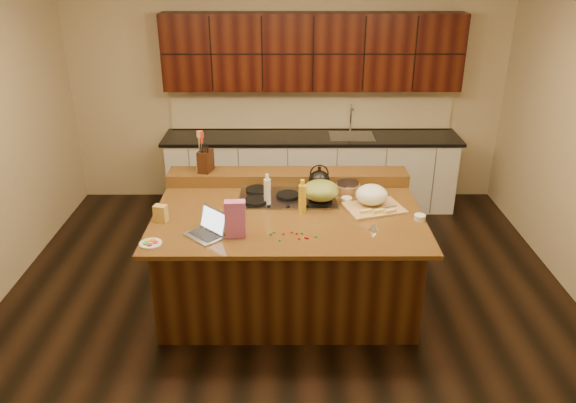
{
  "coord_description": "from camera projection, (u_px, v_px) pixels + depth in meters",
  "views": [
    {
      "loc": [
        -0.01,
        -4.56,
        3.08
      ],
      "look_at": [
        0.0,
        0.05,
        1.0
      ],
      "focal_mm": 35.0,
      "sensor_mm": 36.0,
      "label": 1
    }
  ],
  "objects": [
    {
      "name": "ramekin_c",
      "position": [
        347.0,
        200.0,
        5.23
      ],
      "size": [
        0.12,
        0.12,
        0.04
      ],
      "primitive_type": "cylinder",
      "rotation": [
        0.0,
        0.0,
        -0.21
      ],
      "color": "white",
      "rests_on": "island"
    },
    {
      "name": "gumdrop_8",
      "position": [
        292.0,
        232.0,
        4.66
      ],
      "size": [
        0.02,
        0.02,
        0.02
      ],
      "primitive_type": "ellipsoid",
      "color": "red",
      "rests_on": "island"
    },
    {
      "name": "back_counter",
      "position": [
        312.0,
        132.0,
        7.05
      ],
      "size": [
        3.7,
        0.66,
        2.4
      ],
      "color": "silver",
      "rests_on": "ground"
    },
    {
      "name": "back_ledge",
      "position": [
        288.0,
        177.0,
        5.66
      ],
      "size": [
        2.4,
        0.3,
        0.12
      ],
      "primitive_type": "cube",
      "color": "black",
      "rests_on": "island"
    },
    {
      "name": "ramekin_b",
      "position": [
        376.0,
        202.0,
        5.19
      ],
      "size": [
        0.12,
        0.12,
        0.04
      ],
      "primitive_type": "cylinder",
      "rotation": [
        0.0,
        0.0,
        0.19
      ],
      "color": "white",
      "rests_on": "island"
    },
    {
      "name": "island",
      "position": [
        288.0,
        256.0,
        5.23
      ],
      "size": [
        2.4,
        1.6,
        0.92
      ],
      "color": "black",
      "rests_on": "ground"
    },
    {
      "name": "kettle",
      "position": [
        319.0,
        180.0,
        5.38
      ],
      "size": [
        0.25,
        0.25,
        0.18
      ],
      "primitive_type": "ellipsoid",
      "rotation": [
        0.0,
        0.0,
        0.24
      ],
      "color": "black",
      "rests_on": "cooktop"
    },
    {
      "name": "gumdrop_2",
      "position": [
        283.0,
        234.0,
        4.63
      ],
      "size": [
        0.02,
        0.02,
        0.02
      ],
      "primitive_type": "ellipsoid",
      "color": "red",
      "rests_on": "island"
    },
    {
      "name": "kitchen_timer",
      "position": [
        374.0,
        227.0,
        4.7
      ],
      "size": [
        0.09,
        0.09,
        0.07
      ],
      "primitive_type": "cone",
      "rotation": [
        0.0,
        0.0,
        -0.19
      ],
      "color": "silver",
      "rests_on": "island"
    },
    {
      "name": "gumdrop_1",
      "position": [
        316.0,
        236.0,
        4.59
      ],
      "size": [
        0.02,
        0.02,
        0.02
      ],
      "primitive_type": "ellipsoid",
      "color": "#198C26",
      "rests_on": "island"
    },
    {
      "name": "package_box",
      "position": [
        161.0,
        214.0,
        4.83
      ],
      "size": [
        0.12,
        0.1,
        0.15
      ],
      "primitive_type": "cube",
      "rotation": [
        0.0,
        0.0,
        -0.24
      ],
      "color": "gold",
      "rests_on": "island"
    },
    {
      "name": "utensil_crock",
      "position": [
        202.0,
        165.0,
        5.6
      ],
      "size": [
        0.14,
        0.14,
        0.14
      ],
      "primitive_type": "cylinder",
      "rotation": [
        0.0,
        0.0,
        0.16
      ],
      "color": "white",
      "rests_on": "back_ledge"
    },
    {
      "name": "knife_block",
      "position": [
        206.0,
        161.0,
        5.58
      ],
      "size": [
        0.16,
        0.2,
        0.22
      ],
      "primitive_type": "cube",
      "rotation": [
        0.0,
        0.0,
        -0.28
      ],
      "color": "black",
      "rests_on": "back_ledge"
    },
    {
      "name": "gumdrop_4",
      "position": [
        297.0,
        233.0,
        4.64
      ],
      "size": [
        0.02,
        0.02,
        0.02
      ],
      "primitive_type": "ellipsoid",
      "color": "red",
      "rests_on": "island"
    },
    {
      "name": "gumdrop_3",
      "position": [
        302.0,
        233.0,
        4.65
      ],
      "size": [
        0.02,
        0.02,
        0.02
      ],
      "primitive_type": "ellipsoid",
      "color": "#198C26",
      "rests_on": "island"
    },
    {
      "name": "gumdrop_7",
      "position": [
        274.0,
        232.0,
        4.67
      ],
      "size": [
        0.02,
        0.02,
        0.02
      ],
      "primitive_type": "ellipsoid",
      "color": "#198C26",
      "rests_on": "island"
    },
    {
      "name": "vinegar_bottle",
      "position": [
        267.0,
        192.0,
        5.14
      ],
      "size": [
        0.08,
        0.08,
        0.25
      ],
      "primitive_type": "cylinder",
      "rotation": [
        0.0,
        0.0,
        0.41
      ],
      "color": "silver",
      "rests_on": "island"
    },
    {
      "name": "wooden_tray",
      "position": [
        372.0,
        198.0,
        5.11
      ],
      "size": [
        0.59,
        0.5,
        0.2
      ],
      "rotation": [
        0.0,
        0.0,
        0.3
      ],
      "color": "tan",
      "rests_on": "island"
    },
    {
      "name": "pink_bag",
      "position": [
        235.0,
        219.0,
        4.56
      ],
      "size": [
        0.17,
        0.1,
        0.31
      ],
      "primitive_type": "cube",
      "rotation": [
        0.0,
        0.0,
        0.04
      ],
      "color": "#BA579A",
      "rests_on": "island"
    },
    {
      "name": "strainer_bowl",
      "position": [
        348.0,
        189.0,
        5.42
      ],
      "size": [
        0.26,
        0.26,
        0.09
      ],
      "primitive_type": "cylinder",
      "rotation": [
        0.0,
        0.0,
        0.08
      ],
      "color": "#996B3F",
      "rests_on": "island"
    },
    {
      "name": "laptop",
      "position": [
        208.0,
        229.0,
        4.62
      ],
      "size": [
        0.39,
        0.39,
        0.21
      ],
      "rotation": [
        0.0,
        0.0,
        -0.78
      ],
      "color": "#B7B7BC",
      "rests_on": "island"
    },
    {
      "name": "oil_bottle",
      "position": [
        302.0,
        199.0,
        4.97
      ],
      "size": [
        0.09,
        0.09,
        0.27
      ],
      "primitive_type": "cylinder",
      "rotation": [
        0.0,
        0.0,
        -0.34
      ],
      "color": "gold",
      "rests_on": "island"
    },
    {
      "name": "candy_plate",
      "position": [
        151.0,
        243.0,
        4.49
      ],
      "size": [
        0.2,
        0.2,
        0.01
      ],
      "primitive_type": "cylinder",
      "rotation": [
        0.0,
        0.0,
        0.13
      ],
      "color": "white",
      "rests_on": "island"
    },
    {
      "name": "gumdrop_9",
      "position": [
        280.0,
        240.0,
        4.53
      ],
      "size": [
        0.02,
        0.02,
        0.02
      ],
      "primitive_type": "ellipsoid",
      "color": "#198C26",
      "rests_on": "island"
    },
    {
      "name": "gumdrop_5",
      "position": [
        271.0,
        234.0,
        4.63
      ],
      "size": [
        0.02,
        0.02,
        0.02
      ],
      "primitive_type": "ellipsoid",
      "color": "#198C26",
      "rests_on": "island"
    },
    {
      "name": "gumdrop_10",
      "position": [
        305.0,
        237.0,
        4.58
      ],
      "size": [
        0.02,
        0.02,
        0.02
      ],
      "primitive_type": "ellipsoid",
      "color": "red",
      "rests_on": "island"
    },
    {
      "name": "cooktop",
      "position": [
        288.0,
        197.0,
        5.31
      ],
      "size": [
        0.92,
        0.52,
        0.05
      ],
      "color": "gray",
      "rests_on": "island"
    },
    {
      "name": "ramekin_a",
      "position": [
        420.0,
        217.0,
        4.89
      ],
      "size": [
        0.11,
        0.11,
        0.04
      ],
      "primitive_type": "cylinder",
      "rotation": [
        0.0,
        0.0,
        0.08
      ],
      "color": "white",
      "rests_on": "island"
    },
    {
      "name": "green_bowl",
      "position": [
        321.0,
        190.0,
        5.14
      ],
      "size": [
        0.34,
        0.34,
        0.18
      ],
      "primitive_type": "ellipsoid",
      "rotation": [
        0.0,
        0.0,
        0.04
      ],
      "color": "olive",
      "rests_on": "cooktop"
    },
    {
      "name": "gumdrop_0",
      "position": [
        308.0,
        238.0,
        4.57
      ],
      "size": [
        0.02,
        0.02,
        0.02
      ],
      "primitive_type": "ellipsoid",
      "color": "red",
      "rests_on": "island"
    },
    {
      "name": "gumdrop_6",
      "position": [
        299.0,
        239.0,
        4.56
      ],
      "size": [
        0.02,
        0.02,
        0.02
      ],
      "primitive_type": "ellipsoid",
      "color": "red",
      "rests_on": "island"
    },
    {
      "name": "room",
      "position": [
        288.0,
        167.0,
        4.87
      ],
      "size": [
        5.52,
        5.02,
        2.72
      ],
      "color": "black",
      "rests_on": "ground"
    }
  ]
}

